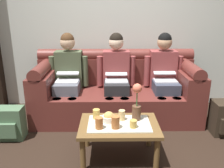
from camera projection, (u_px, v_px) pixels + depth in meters
ground_plane at (119, 163)px, 2.52m from camera, size 14.00×14.00×0.00m
back_wall_patterned at (115, 15)px, 3.69m from camera, size 6.00×0.12×2.90m
couch at (116, 92)px, 3.52m from camera, size 2.32×0.88×0.96m
person_left at (68, 73)px, 3.41m from camera, size 0.56×0.67×1.22m
person_middle at (116, 73)px, 3.42m from camera, size 0.56×0.67×1.22m
person_right at (164, 73)px, 3.43m from camera, size 0.56×0.67×1.22m
coffee_table at (119, 129)px, 2.51m from camera, size 0.83×0.56×0.41m
flower_vase at (137, 103)px, 2.52m from camera, size 0.10×0.10×0.40m
snack_bowl at (109, 118)px, 2.51m from camera, size 0.14×0.14×0.12m
cup_near_left at (99, 123)px, 2.36m from camera, size 0.08×0.08×0.12m
cup_near_right at (133, 124)px, 2.39m from camera, size 0.07×0.07×0.08m
cup_far_center at (96, 114)px, 2.58m from camera, size 0.08×0.08×0.10m
cup_far_left at (115, 122)px, 2.37m from camera, size 0.08×0.08×0.13m
cup_far_right at (122, 115)px, 2.54m from camera, size 0.07×0.07×0.11m
backpack_right at (223, 118)px, 3.04m from camera, size 0.28×0.32×0.43m
backpack_left at (9, 124)px, 2.93m from camera, size 0.35×0.25×0.41m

